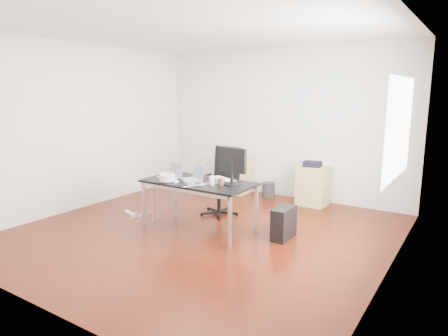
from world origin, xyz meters
The scene contains 18 objects.
room_shell centered at (0.04, 0.00, 1.40)m, with size 5.00×5.00×5.00m.
desk centered at (-0.09, 0.03, 0.68)m, with size 1.60×0.80×0.73m.
office_chair centered at (-0.27, 0.90, 0.61)m, with size 0.49×0.51×1.08m.
filing_cabinet_left centered at (-0.78, 2.23, 0.35)m, with size 0.50×0.50×0.70m, color tan.
filing_cabinet_right centered at (0.81, 2.23, 0.35)m, with size 0.50×0.50×0.70m, color tan.
pc_tower centered at (1.08, 0.39, 0.22)m, with size 0.20×0.45×0.44m, color black.
wastebasket centered at (-0.09, 2.25, 0.14)m, with size 0.24×0.24×0.28m, color black.
power_strip centered at (-1.52, 0.02, 0.02)m, with size 0.30×0.06×0.04m, color white.
laptop_left centered at (-0.59, 0.01, 0.79)m, with size 0.38×0.33×0.23m.
laptop_right centered at (-0.20, 0.06, 0.79)m, with size 0.41×0.38×0.23m.
monitor centered at (0.41, 0.14, 1.01)m, with size 0.45×0.26×0.51m.
keyboard centered at (0.15, 0.29, 0.74)m, with size 0.44×0.14×0.02m, color white.
cup_white centered at (0.19, -0.05, 0.79)m, with size 0.08×0.08×0.12m, color white.
cup_brown centered at (0.31, -0.01, 0.78)m, with size 0.08×0.08×0.10m, color #59321E.
cable_coil centered at (-0.47, -0.21, 0.78)m, with size 0.24×0.24×0.11m.
power_adapter centered at (-0.33, -0.21, 0.74)m, with size 0.07×0.07×0.03m, color white.
speaker centered at (-0.86, 2.16, 0.79)m, with size 0.09×0.08×0.18m, color #9E9E9E.
navy_garment centered at (0.80, 2.16, 0.74)m, with size 0.30×0.24×0.09m, color black.
Camera 1 is at (3.24, -4.44, 2.00)m, focal length 32.00 mm.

